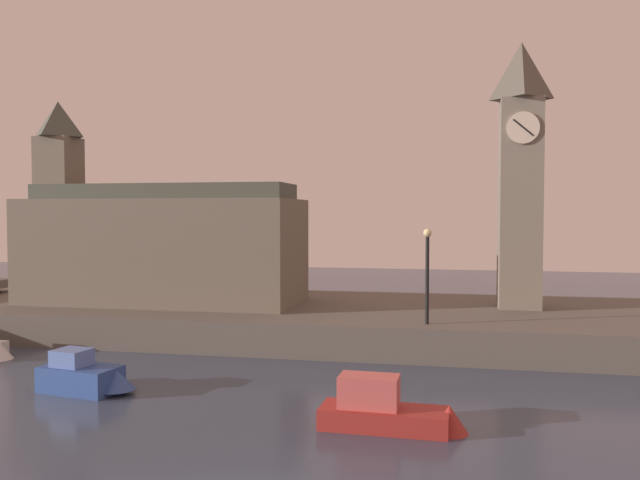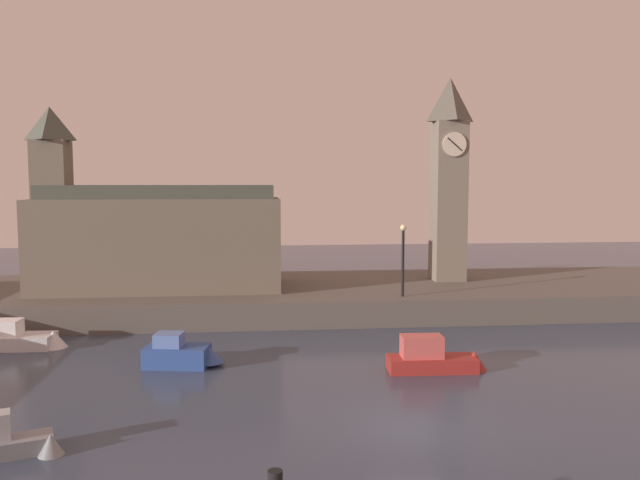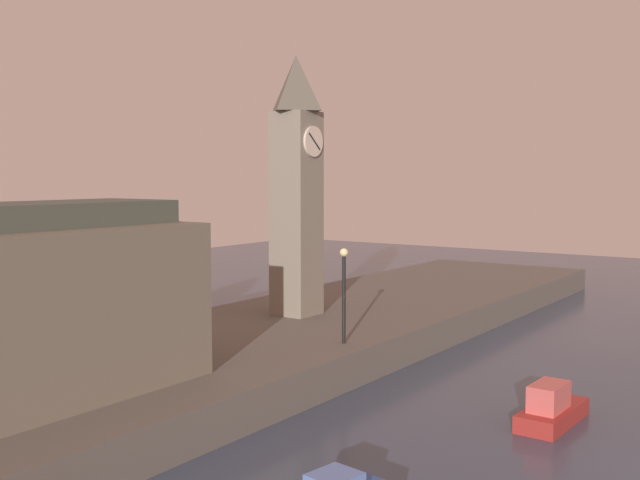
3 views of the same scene
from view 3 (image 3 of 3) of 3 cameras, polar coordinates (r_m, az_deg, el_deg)
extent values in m
cube|color=#5B544C|center=(33.09, -8.32, -8.94)|extent=(70.00, 12.00, 1.50)
cube|color=slate|center=(38.65, -1.78, 1.95)|extent=(2.01, 2.01, 10.30)
cylinder|color=beige|center=(38.01, -0.50, 7.39)|extent=(1.52, 0.12, 1.52)
cube|color=black|center=(37.97, -0.41, 7.39)|extent=(0.97, 0.04, 0.84)
pyramid|color=#554E43|center=(38.87, -1.81, 11.64)|extent=(2.21, 2.21, 2.79)
cylinder|color=black|center=(32.26, 1.80, -4.53)|extent=(0.16, 0.16, 3.70)
sphere|color=#F2E099|center=(31.99, 1.81, -0.94)|extent=(0.36, 0.36, 0.36)
cube|color=maroon|center=(28.33, 17.01, -12.43)|extent=(3.73, 1.53, 0.60)
cube|color=#CC5651|center=(27.71, 16.77, -11.17)|extent=(1.75, 1.04, 0.92)
cone|color=maroon|center=(30.01, 18.11, -11.41)|extent=(1.30, 1.30, 0.92)
camera|label=1|loc=(29.60, 54.72, -1.90)|focal=36.09mm
camera|label=2|loc=(25.58, 78.21, -0.55)|focal=35.89mm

